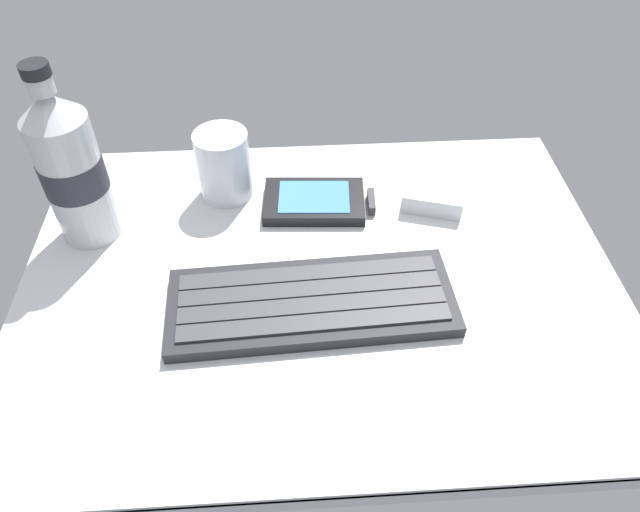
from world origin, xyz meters
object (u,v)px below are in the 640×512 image
keyboard (312,302)px  juice_cup (224,167)px  handheld_device (320,201)px  water_bottle (71,168)px  charger_block (434,195)px

keyboard → juice_cup: juice_cup is taller
handheld_device → juice_cup: size_ratio=1.54×
juice_cup → water_bottle: (-15.15, -5.98, 5.10)cm
keyboard → water_bottle: size_ratio=1.42×
handheld_device → water_bottle: 27.80cm
keyboard → water_bottle: bearing=152.1°
keyboard → juice_cup: size_ratio=3.47×
water_bottle → charger_block: 41.05cm
keyboard → charger_block: bearing=44.8°
handheld_device → juice_cup: 12.13cm
juice_cup → charger_block: 25.47cm
handheld_device → juice_cup: (-11.25, 3.22, 3.18)cm
water_bottle → keyboard: bearing=-27.9°
water_bottle → juice_cup: bearing=21.5°
handheld_device → charger_block: 13.84cm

